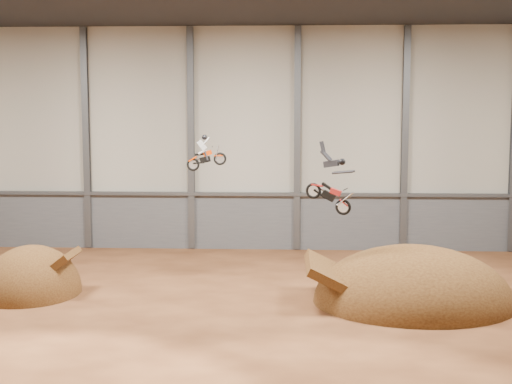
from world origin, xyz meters
TOP-DOWN VIEW (x-y plane):
  - floor at (0.00, 0.00)m, footprint 40.00×40.00m
  - back_wall at (0.00, 15.00)m, footprint 40.00×0.10m
  - lower_band_back at (0.00, 14.90)m, footprint 39.80×0.18m
  - steel_rail at (0.00, 14.75)m, footprint 39.80×0.35m
  - steel_column_1 at (-10.00, 14.80)m, footprint 0.40×0.36m
  - steel_column_2 at (-3.33, 14.80)m, footprint 0.40×0.36m
  - steel_column_3 at (3.33, 14.80)m, footprint 0.40×0.36m
  - steel_column_4 at (10.00, 14.80)m, footprint 0.40×0.36m
  - takeoff_ramp at (-9.60, 3.37)m, footprint 4.73×5.46m
  - landing_ramp at (8.59, 2.62)m, footprint 9.19×8.13m
  - fmx_rider_a at (-1.22, 5.66)m, footprint 2.39×0.99m
  - fmx_rider_b at (4.48, 2.48)m, footprint 3.92×2.01m

SIDE VIEW (x-z plane):
  - floor at x=0.00m, z-range 0.00..0.00m
  - takeoff_ramp at x=-9.60m, z-range -2.37..2.37m
  - landing_ramp at x=8.59m, z-range -2.65..2.65m
  - lower_band_back at x=0.00m, z-range 0.00..3.50m
  - steel_rail at x=0.00m, z-range 3.45..3.65m
  - fmx_rider_b at x=4.48m, z-range 3.99..7.63m
  - fmx_rider_a at x=-1.22m, z-range 5.78..7.96m
  - back_wall at x=0.00m, z-range 0.00..14.00m
  - steel_column_1 at x=-10.00m, z-range 0.05..13.95m
  - steel_column_2 at x=-3.33m, z-range 0.05..13.95m
  - steel_column_3 at x=3.33m, z-range 0.05..13.95m
  - steel_column_4 at x=10.00m, z-range 0.05..13.95m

